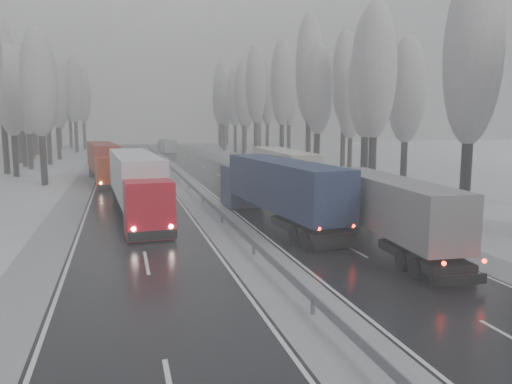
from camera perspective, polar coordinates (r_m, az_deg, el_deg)
name	(u,v)px	position (r m, az deg, el deg)	size (l,w,h in m)	color
ground	(367,370)	(14.64, 12.61, -19.28)	(260.00, 260.00, 0.00)	silver
carriageway_right	(259,197)	(43.50, 0.31, -0.60)	(7.50, 200.00, 0.03)	black
carriageway_left	(135,202)	(41.97, -13.65, -1.16)	(7.50, 200.00, 0.03)	black
median_slush	(199,200)	(42.42, -6.55, -0.88)	(3.00, 200.00, 0.04)	#A9ACB1
shoulder_right	(312,195)	(45.06, 6.38, -0.34)	(2.40, 200.00, 0.04)	#A9ACB1
shoulder_left	(71,205)	(42.15, -20.39, -1.40)	(2.40, 200.00, 0.04)	#A9ACB1
median_guardrail	(199,193)	(42.32, -6.56, -0.11)	(0.12, 200.00, 0.76)	slate
tree_16	(473,55)	(34.66, 23.55, 14.13)	(3.60, 3.60, 16.53)	black
tree_18	(375,71)	(43.87, 13.47, 13.25)	(3.60, 3.60, 16.58)	black
tree_19	(407,91)	(49.98, 16.84, 11.01)	(3.60, 3.60, 14.57)	black
tree_20	(366,85)	(52.57, 12.44, 11.81)	(3.60, 3.60, 15.71)	black
tree_21	(368,71)	(57.28, 12.63, 13.36)	(3.60, 3.60, 18.62)	black
tree_22	(318,90)	(61.68, 7.14, 11.48)	(3.60, 3.60, 15.86)	black
tree_23	(351,104)	(67.82, 10.81, 9.85)	(3.60, 3.60, 13.55)	black
tree_24	(309,70)	(67.25, 6.10, 13.74)	(3.60, 3.60, 20.49)	black
tree_25	(345,78)	(73.56, 10.08, 12.67)	(3.60, 3.60, 19.44)	black
tree_26	(282,83)	(76.67, 3.01, 12.28)	(3.60, 3.60, 18.78)	black
tree_27	(316,91)	(82.83, 6.92, 11.42)	(3.60, 3.60, 17.62)	black
tree_28	(256,84)	(86.57, -0.03, 12.19)	(3.60, 3.60, 19.62)	black
tree_29	(289,92)	(92.49, 3.81, 11.32)	(3.60, 3.60, 18.11)	black
tree_30	(243,94)	(95.99, -1.45, 11.13)	(3.60, 3.60, 17.86)	black
tree_31	(267,93)	(101.41, 1.31, 11.24)	(3.60, 3.60, 18.58)	black
tree_32	(235,98)	(103.29, -2.42, 10.74)	(3.60, 3.60, 17.33)	black
tree_33	(245,108)	(107.84, -1.24, 9.62)	(3.60, 3.60, 14.33)	black
tree_34	(224,98)	(110.05, -3.72, 10.67)	(3.60, 3.60, 17.63)	black
tree_35	(260,97)	(116.11, 0.42, 10.76)	(3.60, 3.60, 18.25)	black
tree_36	(221,93)	(120.02, -4.06, 11.26)	(3.60, 3.60, 20.23)	black
tree_37	(245,104)	(125.34, -1.22, 10.03)	(3.60, 3.60, 16.37)	black
tree_38	(219,101)	(130.64, -4.22, 10.38)	(3.60, 3.60, 17.97)	black
tree_39	(227,106)	(135.08, -3.35, 9.84)	(3.60, 3.60, 16.19)	black
tree_62	(39,83)	(55.80, -23.58, 11.33)	(3.60, 3.60, 16.04)	black
tree_64	(11,91)	(65.33, -26.22, 10.27)	(3.60, 3.60, 15.42)	black
tree_65	(0,71)	(69.77, -27.21, 12.16)	(3.60, 3.60, 19.48)	black
tree_66	(27,96)	(74.79, -24.73, 9.91)	(3.60, 3.60, 15.23)	black
tree_67	(21,89)	(79.02, -25.32, 10.62)	(3.60, 3.60, 17.09)	black
tree_68	(46,92)	(81.29, -22.88, 10.47)	(3.60, 3.60, 16.65)	black
tree_69	(15,82)	(86.08, -25.84, 11.28)	(3.60, 3.60, 19.35)	black
tree_70	(56,94)	(91.27, -21.89, 10.39)	(3.60, 3.60, 17.09)	black
tree_71	(29,85)	(95.95, -24.54, 11.07)	(3.60, 3.60, 19.61)	black
tree_72	(47,103)	(100.80, -22.73, 9.37)	(3.60, 3.60, 15.11)	black
tree_73	(34,96)	(105.21, -24.07, 9.95)	(3.60, 3.60, 17.22)	black
tree_74	(74,90)	(111.26, -20.09, 10.84)	(3.60, 3.60, 19.68)	black
tree_75	(30,94)	(116.27, -24.46, 10.14)	(3.60, 3.60, 18.60)	black
tree_76	(83,96)	(120.51, -19.20, 10.31)	(3.60, 3.60, 18.55)	black
tree_77	(59,109)	(124.89, -21.62, 8.86)	(3.60, 3.60, 14.32)	black
tree_78	(69,94)	(127.37, -20.62, 10.39)	(3.60, 3.60, 19.55)	black
tree_79	(59,102)	(131.56, -21.64, 9.57)	(3.60, 3.60, 17.07)	black
truck_grey_tarp	(379,205)	(27.54, 13.89, -1.44)	(3.32, 14.77, 3.76)	#454549
truck_blue_box	(276,187)	(31.98, 2.29, 0.60)	(4.18, 16.56, 4.21)	#1E294B
truck_cream_box	(280,168)	(45.34, 2.75, 2.75)	(2.97, 15.88, 4.05)	#A19B8F
box_truck_distant	(167,146)	(102.94, -10.13, 5.21)	(3.18, 7.86, 2.86)	#B9BBC1
truck_red_white	(136,181)	(35.38, -13.50, 1.24)	(3.78, 17.06, 4.35)	red
truck_red_red	(104,160)	(56.63, -17.02, 3.54)	(4.26, 16.23, 4.13)	#982008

